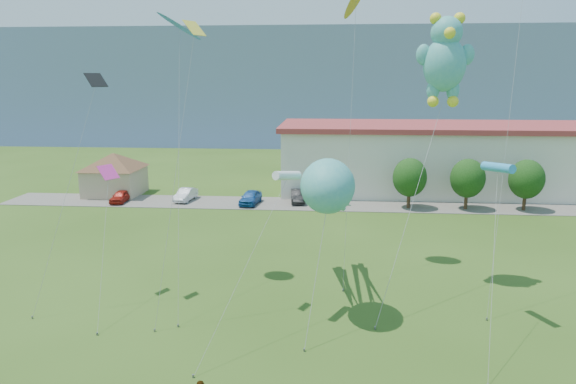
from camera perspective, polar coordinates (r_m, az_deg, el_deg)
The scene contains 20 objects.
parking_strip at distance 56.87m, azimuth 3.05°, elevation -1.37°, with size 70.00×6.00×0.06m, color #59544C.
hill_ridge at distance 140.22m, azimuth 4.06°, elevation 11.99°, with size 160.00×50.00×25.00m, color slate.
pavilion at distance 64.36m, azimuth -18.75°, elevation 2.33°, with size 9.20×9.20×5.00m.
warehouse at distance 69.44m, azimuth 25.32°, elevation 3.42°, with size 61.00×15.00×8.20m.
tree_near at distance 55.85m, azimuth 13.37°, elevation 1.58°, with size 3.60×3.60×5.47m.
tree_mid at distance 57.09m, azimuth 19.33°, elevation 1.44°, with size 3.60×3.60×5.47m.
tree_far at distance 58.91m, azimuth 24.98°, elevation 1.30°, with size 3.60×3.60×5.47m.
parked_car_red at distance 60.57m, azimuth -18.09°, elevation -0.46°, with size 1.53×3.81×1.30m, color #A11D13.
parked_car_silver at distance 59.44m, azimuth -11.30°, elevation -0.28°, with size 1.45×4.17×1.37m, color silver.
parked_car_blue at distance 56.77m, azimuth -4.19°, elevation -0.60°, with size 1.78×4.42×1.50m, color #1A4D92.
parked_car_black at distance 57.52m, azimuth 1.08°, elevation -0.45°, with size 1.48×4.23×1.39m, color black.
octopus_kite at distance 30.07m, azimuth 4.41°, elevation -0.27°, with size 3.05×11.67×9.33m.
teddy_bear_kite at distance 34.79m, azimuth 17.05°, elevation 14.08°, with size 6.34×8.73×17.63m.
small_kite_cyan at distance 30.14m, azimuth 22.28°, elevation 2.37°, with size 2.16×8.19×9.33m.
small_kite_pink at distance 33.38m, azimuth -19.44°, elevation 0.57°, with size 1.98×6.51×8.37m.
small_kite_blue at distance 34.88m, azimuth -12.00°, elevation 16.96°, with size 2.34×8.43×17.60m.
small_kite_white at distance 28.62m, azimuth -0.17°, elevation 1.69°, with size 4.13×8.22×8.77m.
small_kite_yellow at distance 29.27m, azimuth -10.94°, elevation 13.26°, with size 2.68×4.16×16.75m.
small_kite_orange at distance 37.93m, azimuth 7.57°, elevation 19.93°, with size 1.80×6.89×19.79m.
small_kite_black at distance 32.65m, azimuth -21.31°, elevation 8.59°, with size 3.99×4.33×13.98m.
Camera 1 is at (1.33, -20.21, 13.62)m, focal length 32.00 mm.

